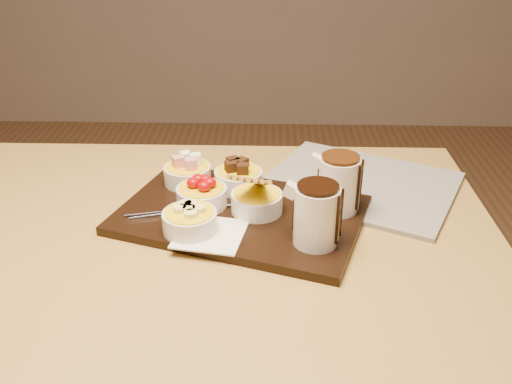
{
  "coord_description": "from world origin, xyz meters",
  "views": [
    {
      "loc": [
        0.17,
        -0.92,
        1.32
      ],
      "look_at": [
        0.14,
        0.04,
        0.81
      ],
      "focal_mm": 40.0,
      "sensor_mm": 36.0,
      "label": 1
    }
  ],
  "objects_px": {
    "bowl_strawberries": "(202,197)",
    "pitcher_dark_chocolate": "(316,216)",
    "pitcher_milk_chocolate": "(339,185)",
    "newspaper": "(359,184)",
    "dining_table": "(187,271)",
    "serving_board": "(241,215)"
  },
  "relations": [
    {
      "from": "pitcher_dark_chocolate",
      "to": "pitcher_milk_chocolate",
      "type": "height_order",
      "value": "same"
    },
    {
      "from": "dining_table",
      "to": "pitcher_dark_chocolate",
      "type": "height_order",
      "value": "pitcher_dark_chocolate"
    },
    {
      "from": "dining_table",
      "to": "serving_board",
      "type": "relative_size",
      "value": 2.61
    },
    {
      "from": "bowl_strawberries",
      "to": "pitcher_dark_chocolate",
      "type": "distance_m",
      "value": 0.25
    },
    {
      "from": "pitcher_dark_chocolate",
      "to": "serving_board",
      "type": "bearing_deg",
      "value": 160.02
    },
    {
      "from": "dining_table",
      "to": "pitcher_dark_chocolate",
      "type": "relative_size",
      "value": 11.08
    },
    {
      "from": "newspaper",
      "to": "pitcher_milk_chocolate",
      "type": "bearing_deg",
      "value": -89.01
    },
    {
      "from": "dining_table",
      "to": "newspaper",
      "type": "height_order",
      "value": "newspaper"
    },
    {
      "from": "serving_board",
      "to": "pitcher_dark_chocolate",
      "type": "xyz_separation_m",
      "value": [
        0.14,
        -0.11,
        0.06
      ]
    },
    {
      "from": "pitcher_dark_chocolate",
      "to": "dining_table",
      "type": "bearing_deg",
      "value": -177.81
    },
    {
      "from": "dining_table",
      "to": "bowl_strawberries",
      "type": "height_order",
      "value": "bowl_strawberries"
    },
    {
      "from": "serving_board",
      "to": "dining_table",
      "type": "bearing_deg",
      "value": -141.89
    },
    {
      "from": "bowl_strawberries",
      "to": "newspaper",
      "type": "xyz_separation_m",
      "value": [
        0.33,
        0.13,
        -0.03
      ]
    },
    {
      "from": "pitcher_dark_chocolate",
      "to": "pitcher_milk_chocolate",
      "type": "relative_size",
      "value": 1.0
    },
    {
      "from": "dining_table",
      "to": "serving_board",
      "type": "height_order",
      "value": "serving_board"
    },
    {
      "from": "bowl_strawberries",
      "to": "newspaper",
      "type": "relative_size",
      "value": 0.26
    },
    {
      "from": "bowl_strawberries",
      "to": "newspaper",
      "type": "bearing_deg",
      "value": 20.87
    },
    {
      "from": "pitcher_milk_chocolate",
      "to": "newspaper",
      "type": "xyz_separation_m",
      "value": [
        0.06,
        0.13,
        -0.07
      ]
    },
    {
      "from": "dining_table",
      "to": "pitcher_dark_chocolate",
      "type": "bearing_deg",
      "value": -16.05
    },
    {
      "from": "dining_table",
      "to": "newspaper",
      "type": "bearing_deg",
      "value": 27.25
    },
    {
      "from": "dining_table",
      "to": "serving_board",
      "type": "xyz_separation_m",
      "value": [
        0.11,
        0.04,
        0.11
      ]
    },
    {
      "from": "dining_table",
      "to": "pitcher_milk_chocolate",
      "type": "distance_m",
      "value": 0.34
    }
  ]
}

